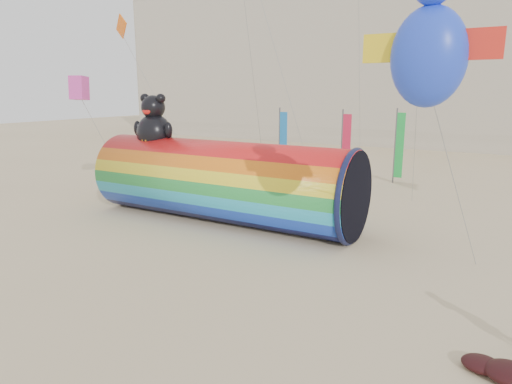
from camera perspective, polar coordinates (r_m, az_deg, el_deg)
The scene contains 4 objects.
ground at distance 17.94m, azimuth -3.84°, elevation -8.24°, with size 160.00×160.00×0.00m, color #CCB58C.
hotel_building at distance 63.65m, azimuth 10.95°, elevation 15.89°, with size 60.40×15.40×20.60m.
windsock_assembly at distance 22.53m, azimuth -4.26°, elevation 1.61°, with size 13.69×4.17×6.31m.
festival_banners at distance 31.90m, azimuth 10.60°, elevation 5.64°, with size 8.02×3.93×5.20m.
Camera 1 is at (9.47, -13.84, 6.36)m, focal length 32.00 mm.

